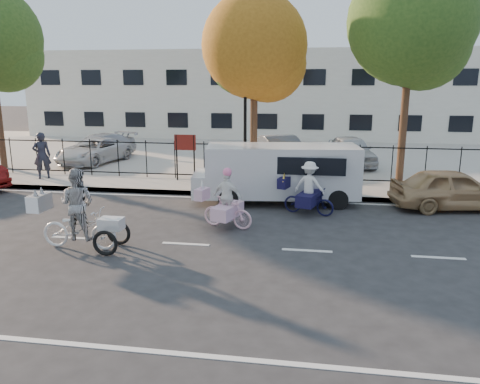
% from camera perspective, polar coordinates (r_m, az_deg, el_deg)
% --- Properties ---
extents(ground, '(120.00, 120.00, 0.00)m').
position_cam_1_polar(ground, '(11.81, -6.63, -6.33)').
color(ground, '#333334').
extents(road_markings, '(60.00, 9.52, 0.01)m').
position_cam_1_polar(road_markings, '(11.81, -6.63, -6.31)').
color(road_markings, silver).
rests_on(road_markings, ground).
extents(curb, '(60.00, 0.10, 0.15)m').
position_cam_1_polar(curb, '(16.51, -1.99, -0.26)').
color(curb, '#A8A399').
rests_on(curb, ground).
extents(sidewalk, '(60.00, 2.20, 0.15)m').
position_cam_1_polar(sidewalk, '(17.51, -1.34, 0.54)').
color(sidewalk, '#A8A399').
rests_on(sidewalk, ground).
extents(parking_lot, '(60.00, 15.60, 0.15)m').
position_cam_1_polar(parking_lot, '(26.17, 2.13, 4.82)').
color(parking_lot, '#A8A399').
rests_on(parking_lot, ground).
extents(iron_fence, '(58.00, 0.06, 1.50)m').
position_cam_1_polar(iron_fence, '(18.41, -0.75, 3.79)').
color(iron_fence, black).
rests_on(iron_fence, sidewalk).
extents(building, '(34.00, 10.00, 6.00)m').
position_cam_1_polar(building, '(35.84, 4.11, 11.79)').
color(building, silver).
rests_on(building, ground).
extents(lamppost, '(0.36, 0.36, 4.33)m').
position_cam_1_polar(lamppost, '(17.70, 0.63, 10.61)').
color(lamppost, black).
rests_on(lamppost, sidewalk).
extents(street_sign, '(0.85, 0.06, 1.80)m').
position_cam_1_polar(street_sign, '(18.35, -6.69, 5.30)').
color(street_sign, black).
rests_on(street_sign, sidewalk).
extents(zebra_trike, '(2.30, 0.87, 1.98)m').
position_cam_1_polar(zebra_trike, '(11.87, -19.06, -3.00)').
color(zebra_trike, silver).
rests_on(zebra_trike, ground).
extents(unicorn_bike, '(1.72, 1.23, 1.69)m').
position_cam_1_polar(unicorn_bike, '(12.85, -1.66, -1.69)').
color(unicorn_bike, '#FFC2D4').
rests_on(unicorn_bike, ground).
extents(bull_bike, '(1.81, 1.27, 1.63)m').
position_cam_1_polar(bull_bike, '(14.30, 8.33, -0.17)').
color(bull_bike, black).
rests_on(bull_bike, ground).
extents(white_van, '(5.58, 2.43, 1.91)m').
position_cam_1_polar(white_van, '(15.51, 4.76, 2.53)').
color(white_van, silver).
rests_on(white_van, ground).
extents(gold_sedan, '(4.02, 2.15, 1.30)m').
position_cam_1_polar(gold_sedan, '(16.17, 24.56, 0.32)').
color(gold_sedan, tan).
rests_on(gold_sedan, ground).
extents(pedestrian, '(0.81, 0.75, 1.86)m').
position_cam_1_polar(pedestrian, '(20.28, -23.01, 4.13)').
color(pedestrian, black).
rests_on(pedestrian, sidewalk).
extents(lot_car_a, '(3.15, 4.55, 1.22)m').
position_cam_1_polar(lot_car_a, '(24.60, -16.83, 5.32)').
color(lot_car_a, '#B1B5BA').
rests_on(lot_car_a, parking_lot).
extents(lot_car_b, '(2.63, 4.47, 1.17)m').
position_cam_1_polar(lot_car_b, '(23.34, -17.39, 4.81)').
color(lot_car_b, silver).
rests_on(lot_car_b, parking_lot).
extents(lot_car_c, '(2.96, 4.52, 1.41)m').
position_cam_1_polar(lot_car_c, '(21.17, 5.05, 4.87)').
color(lot_car_c, '#53575B').
rests_on(lot_car_c, parking_lot).
extents(lot_car_d, '(2.40, 4.25, 1.36)m').
position_cam_1_polar(lot_car_d, '(22.30, 13.33, 4.94)').
color(lot_car_d, '#B2B7BB').
rests_on(lot_car_d, parking_lot).
extents(tree_mid, '(3.94, 3.94, 7.22)m').
position_cam_1_polar(tree_mid, '(18.21, 2.23, 16.79)').
color(tree_mid, '#442D1D').
rests_on(tree_mid, ground).
extents(tree_east, '(4.51, 4.51, 8.26)m').
position_cam_1_polar(tree_east, '(18.60, 20.55, 18.19)').
color(tree_east, '#442D1D').
rests_on(tree_east, ground).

